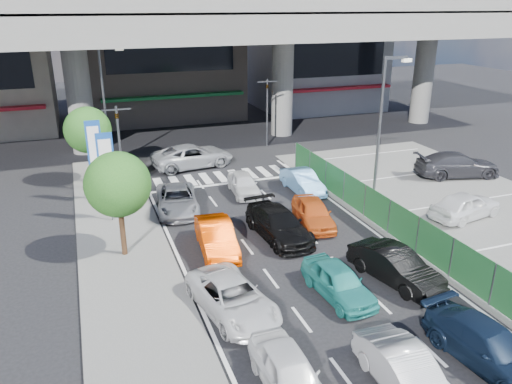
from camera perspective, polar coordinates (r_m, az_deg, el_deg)
name	(u,v)px	position (r m, az deg, el deg)	size (l,w,h in m)	color
ground	(306,272)	(21.27, 5.77, -9.07)	(120.00, 120.00, 0.00)	black
parking_lot	(480,217)	(28.69, 24.27, -2.66)	(12.00, 28.00, 0.06)	#5E5E5C
sidewalk_left	(125,255)	(23.10, -14.73, -6.96)	(4.00, 30.00, 0.12)	#5E5E5C
fence_run	(401,225)	(24.15, 16.29, -3.65)	(0.16, 22.00, 1.80)	#1D5629
expressway	(184,29)	(39.45, -8.18, 18.01)	(64.00, 14.00, 10.75)	slate
building_center	(161,37)	(50.28, -10.85, 16.97)	(14.00, 10.90, 15.00)	gray
building_east	(317,50)	(54.40, 6.96, 15.85)	(12.00, 10.90, 12.00)	gray
traffic_light_left	(118,128)	(29.37, -15.49, 7.03)	(1.60, 1.24, 5.20)	#595B60
traffic_light_right	(267,96)	(38.66, 1.29, 10.94)	(1.60, 1.24, 5.20)	#595B60
street_lamp_right	(383,118)	(27.89, 14.32, 8.19)	(1.65, 0.22, 8.00)	#595B60
street_lamp_left	(106,96)	(35.08, -16.74, 10.45)	(1.65, 0.22, 8.00)	#595B60
signboard_near	(107,165)	(25.68, -16.70, 2.94)	(0.80, 0.14, 4.70)	#595B60
signboard_far	(95,150)	(28.55, -17.94, 4.57)	(0.80, 0.14, 4.70)	#595B60
tree_near	(118,185)	(21.79, -15.52, 0.81)	(2.80, 2.80, 4.80)	#382314
tree_far	(88,130)	(31.86, -18.69, 6.71)	(2.80, 2.80, 4.80)	#382314
van_white_back_left	(289,373)	(15.22, 3.82, -19.94)	(1.49, 3.71, 1.26)	white
hatch_white_back_mid	(406,373)	(15.76, 16.80, -19.21)	(1.37, 3.92, 1.29)	silver
minivan_navy_back	(489,346)	(17.62, 25.05, -15.69)	(1.80, 4.43, 1.29)	#101D31
sedan_white_mid_left	(232,297)	(18.37, -2.72, -11.93)	(2.08, 4.52, 1.26)	silver
taxi_teal_mid	(338,281)	(19.51, 9.39, -10.06)	(1.51, 3.75, 1.28)	teal
hatch_black_mid_right	(395,266)	(20.94, 15.64, -8.15)	(1.46, 4.19, 1.38)	black
taxi_orange_left	(216,237)	(22.58, -4.57, -5.17)	(1.46, 4.19, 1.38)	#F44400
sedan_black_mid	(279,224)	(23.81, 2.60, -3.69)	(1.93, 4.76, 1.38)	black
taxi_orange_right	(313,213)	(25.29, 6.55, -2.35)	(1.57, 3.91, 1.33)	#D95C1C
wagon_silver_front_left	(177,200)	(27.16, -9.00, -0.88)	(2.11, 4.57, 1.27)	gray
sedan_white_front_mid	(244,184)	(29.25, -1.42, 0.93)	(1.45, 3.61, 1.23)	silver
kei_truck_front_right	(302,181)	(29.68, 5.33, 1.21)	(1.37, 3.93, 1.29)	#5F9AD1
crossing_wagon_silver	(193,156)	(34.39, -7.25, 4.11)	(2.55, 5.54, 1.54)	#9B9EA3
parked_sedan_white	(466,205)	(27.95, 22.84, -1.40)	(1.68, 4.17, 1.42)	white
parked_sedan_dgrey	(457,165)	(34.56, 22.01, 2.91)	(2.16, 5.32, 1.54)	#313136
traffic_cone	(372,202)	(27.80, 13.07, -1.16)	(0.36, 0.36, 0.70)	#EE3B0D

